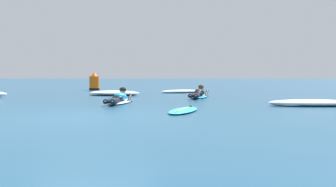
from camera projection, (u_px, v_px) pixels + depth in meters
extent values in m
plane|color=navy|center=(138.00, 93.00, 18.34)|extent=(120.00, 120.00, 0.00)
ellipsoid|color=silver|center=(120.00, 102.00, 12.25)|extent=(0.74, 2.05, 0.07)
ellipsoid|color=silver|center=(126.00, 100.00, 13.19)|extent=(0.22, 0.22, 0.06)
ellipsoid|color=#1E9EDB|center=(120.00, 97.00, 12.29)|extent=(0.45, 0.68, 0.34)
ellipsoid|color=black|center=(117.00, 98.00, 11.91)|extent=(0.36, 0.31, 0.20)
cylinder|color=black|center=(110.00, 101.00, 11.34)|extent=(0.26, 0.88, 0.14)
ellipsoid|color=black|center=(105.00, 102.00, 10.91)|extent=(0.12, 0.23, 0.08)
cylinder|color=black|center=(115.00, 101.00, 11.32)|extent=(0.16, 0.88, 0.14)
ellipsoid|color=black|center=(112.00, 102.00, 10.89)|extent=(0.12, 0.23, 0.08)
cylinder|color=black|center=(116.00, 98.00, 12.67)|extent=(0.13, 0.55, 0.32)
sphere|color=tan|center=(119.00, 101.00, 13.04)|extent=(0.09, 0.09, 0.09)
cylinder|color=black|center=(129.00, 99.00, 12.60)|extent=(0.13, 0.55, 0.32)
sphere|color=tan|center=(131.00, 101.00, 12.95)|extent=(0.09, 0.09, 0.09)
sphere|color=tan|center=(123.00, 90.00, 12.66)|extent=(0.21, 0.21, 0.21)
ellipsoid|color=black|center=(123.00, 89.00, 12.64)|extent=(0.24, 0.22, 0.16)
ellipsoid|color=#2DB2D1|center=(199.00, 97.00, 15.13)|extent=(0.99, 2.05, 0.07)
ellipsoid|color=#2DB2D1|center=(203.00, 95.00, 16.04)|extent=(0.25, 0.24, 0.06)
ellipsoid|color=black|center=(199.00, 92.00, 15.17)|extent=(0.54, 0.79, 0.35)
ellipsoid|color=black|center=(198.00, 94.00, 14.77)|extent=(0.39, 0.34, 0.20)
cylinder|color=black|center=(193.00, 95.00, 14.19)|extent=(0.39, 0.94, 0.14)
ellipsoid|color=black|center=(190.00, 96.00, 13.74)|extent=(0.14, 0.24, 0.08)
cylinder|color=black|center=(197.00, 95.00, 14.15)|extent=(0.28, 0.95, 0.14)
ellipsoid|color=black|center=(196.00, 96.00, 13.69)|extent=(0.14, 0.24, 0.08)
cylinder|color=black|center=(196.00, 94.00, 15.62)|extent=(0.22, 0.62, 0.35)
sphere|color=#8C6647|center=(197.00, 96.00, 16.01)|extent=(0.09, 0.09, 0.09)
cylinder|color=black|center=(206.00, 94.00, 15.49)|extent=(0.22, 0.62, 0.35)
sphere|color=#8C6647|center=(208.00, 96.00, 15.86)|extent=(0.09, 0.09, 0.09)
sphere|color=#8C6647|center=(201.00, 87.00, 15.57)|extent=(0.21, 0.21, 0.21)
ellipsoid|color=#47331E|center=(201.00, 87.00, 15.55)|extent=(0.26, 0.24, 0.16)
ellipsoid|color=#2DB2D1|center=(183.00, 110.00, 9.47)|extent=(1.01, 1.98, 0.07)
cube|color=yellow|center=(183.00, 109.00, 9.47)|extent=(0.42, 1.57, 0.01)
cone|color=black|center=(190.00, 109.00, 10.21)|extent=(0.12, 0.12, 0.16)
ellipsoid|color=white|center=(114.00, 93.00, 16.64)|extent=(2.37, 1.51, 0.21)
ellipsoid|color=white|center=(128.00, 94.00, 16.68)|extent=(0.83, 0.61, 0.15)
ellipsoid|color=white|center=(99.00, 94.00, 16.68)|extent=(0.79, 0.55, 0.12)
ellipsoid|color=white|center=(312.00, 103.00, 11.10)|extent=(2.47, 0.86, 0.19)
ellipsoid|color=white|center=(332.00, 104.00, 11.18)|extent=(0.93, 0.51, 0.13)
ellipsoid|color=white|center=(286.00, 104.00, 11.07)|extent=(0.96, 0.71, 0.11)
ellipsoid|color=white|center=(182.00, 91.00, 18.90)|extent=(2.25, 1.39, 0.15)
ellipsoid|color=white|center=(192.00, 91.00, 19.17)|extent=(0.79, 0.39, 0.11)
ellipsoid|color=white|center=(170.00, 92.00, 18.62)|extent=(0.82, 0.47, 0.08)
cylinder|color=#EA5B0F|center=(94.00, 83.00, 21.92)|extent=(0.55, 0.55, 0.79)
cone|color=#EA5B0F|center=(94.00, 74.00, 21.90)|extent=(0.39, 0.39, 0.24)
cylinder|color=black|center=(94.00, 89.00, 21.94)|extent=(0.58, 0.58, 0.12)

